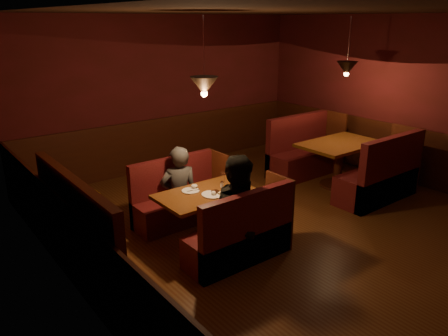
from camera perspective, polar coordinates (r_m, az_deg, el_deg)
room at (r=5.80m, az=7.57°, el=1.08°), size 6.02×7.02×2.92m
main_table at (r=5.73m, az=-2.29°, el=-4.65°), size 1.26×0.76×0.88m
main_bench_far at (r=6.38m, az=-5.89°, el=-4.38°), size 1.38×0.49×0.94m
main_bench_near at (r=5.33m, az=2.41°, el=-9.19°), size 1.38×0.49×0.94m
second_table at (r=7.83m, az=14.81°, el=1.78°), size 1.41×0.90×0.79m
second_bench_far at (r=8.43m, az=10.33°, el=1.64°), size 1.56×0.58×1.11m
second_bench_near at (r=7.48m, az=19.87°, el=-1.44°), size 1.56×0.58×1.11m
diner_a at (r=6.15m, az=-5.96°, el=-0.76°), size 0.63×0.51×1.50m
diner_b at (r=5.18m, az=2.31°, el=-3.51°), size 0.89×0.74×1.67m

